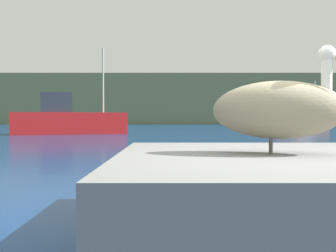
# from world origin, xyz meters

# --- Properties ---
(ground_plane) EXTENTS (260.00, 260.00, 0.00)m
(ground_plane) POSITION_xyz_m (0.00, 0.00, 0.00)
(ground_plane) COLOR navy
(hillside_backdrop) EXTENTS (140.00, 15.09, 8.98)m
(hillside_backdrop) POSITION_xyz_m (0.00, 67.83, 4.49)
(hillside_backdrop) COLOR #6B7A51
(hillside_backdrop) RESTS_ON ground
(pier_dock) EXTENTS (2.83, 2.92, 0.72)m
(pier_dock) POSITION_xyz_m (-0.26, 0.23, 0.36)
(pier_dock) COLOR gray
(pier_dock) RESTS_ON ground
(pelican) EXTENTS (1.44, 0.79, 0.94)m
(pelican) POSITION_xyz_m (-0.25, 0.22, 1.12)
(pelican) COLOR gray
(pelican) RESTS_ON pier_dock
(fishing_boat_orange) EXTENTS (5.73, 2.67, 4.66)m
(fishing_boat_orange) POSITION_xyz_m (11.38, 31.65, 0.97)
(fishing_boat_orange) COLOR orange
(fishing_boat_orange) RESTS_ON ground
(fishing_boat_red) EXTENTS (7.58, 4.26, 5.83)m
(fishing_boat_red) POSITION_xyz_m (-7.85, 20.97, 0.94)
(fishing_boat_red) COLOR red
(fishing_boat_red) RESTS_ON ground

